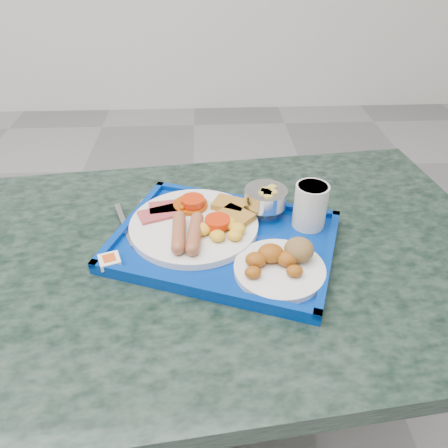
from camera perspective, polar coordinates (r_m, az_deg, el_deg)
The scene contains 9 objects.
table at distance 1.01m, azimuth 0.10°, elevation -11.38°, with size 1.22×0.88×0.71m.
tray at distance 0.89m, azimuth -0.00°, elevation -2.38°, with size 0.52×0.45×0.03m.
main_plate at distance 0.91m, azimuth -3.46°, elevation 0.11°, with size 0.27×0.27×0.04m.
bread_plate at distance 0.82m, azimuth 7.50°, elevation -5.00°, with size 0.17×0.17×0.06m.
fruit_bowl at distance 0.95m, azimuth 5.48°, elevation 3.42°, with size 0.09×0.09×0.06m.
juice_cup at distance 0.92m, azimuth 11.23°, elevation 2.52°, with size 0.07×0.07×0.10m.
spoon at distance 0.99m, azimuth -10.46°, elevation 2.03°, with size 0.03×0.16×0.01m.
knife at distance 0.95m, azimuth -12.87°, elevation -0.01°, with size 0.01×0.17×0.00m, color silver.
jam_packet at distance 0.86m, azimuth -14.72°, elevation -4.67°, with size 0.05×0.05×0.02m.
Camera 1 is at (0.74, -0.35, 1.27)m, focal length 35.00 mm.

